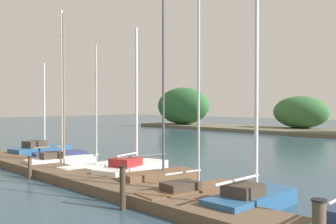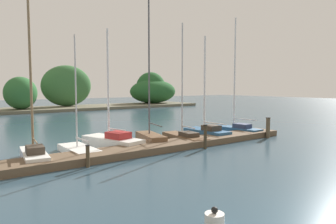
# 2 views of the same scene
# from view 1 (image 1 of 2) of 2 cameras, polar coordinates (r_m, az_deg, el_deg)

# --- Properties ---
(dock_pier) EXTENTS (21.54, 1.80, 0.35)m
(dock_pier) POSITION_cam_1_polar(r_m,az_deg,el_deg) (15.27, -11.61, -10.15)
(dock_pier) COLOR brown
(dock_pier) RESTS_ON ground
(sailboat_0) EXTENTS (1.77, 4.02, 5.70)m
(sailboat_0) POSITION_cam_1_polar(r_m,az_deg,el_deg) (24.25, -18.48, -5.46)
(sailboat_0) COLOR #285684
(sailboat_0) RESTS_ON ground
(sailboat_1) EXTENTS (1.79, 3.04, 8.45)m
(sailboat_1) POSITION_cam_1_polar(r_m,az_deg,el_deg) (22.28, -15.86, -5.80)
(sailboat_1) COLOR navy
(sailboat_1) RESTS_ON ground
(sailboat_2) EXTENTS (1.39, 3.55, 7.71)m
(sailboat_2) POSITION_cam_1_polar(r_m,az_deg,el_deg) (19.72, -15.86, -6.75)
(sailboat_2) COLOR white
(sailboat_2) RESTS_ON ground
(sailboat_3) EXTENTS (1.21, 3.36, 5.93)m
(sailboat_3) POSITION_cam_1_polar(r_m,az_deg,el_deg) (18.13, -11.00, -8.13)
(sailboat_3) COLOR white
(sailboat_3) RESTS_ON ground
(sailboat_4) EXTENTS (2.17, 4.30, 6.54)m
(sailboat_4) POSITION_cam_1_polar(r_m,az_deg,el_deg) (16.75, -5.14, -8.38)
(sailboat_4) COLOR white
(sailboat_4) RESTS_ON ground
(sailboat_5) EXTENTS (1.59, 3.37, 8.55)m
(sailboat_5) POSITION_cam_1_polar(r_m,az_deg,el_deg) (14.73, -0.98, -9.43)
(sailboat_5) COLOR brown
(sailboat_5) RESTS_ON ground
(sailboat_6) EXTENTS (1.58, 4.27, 7.22)m
(sailboat_6) POSITION_cam_1_polar(r_m,az_deg,el_deg) (12.93, 4.01, -11.58)
(sailboat_6) COLOR brown
(sailboat_6) RESTS_ON ground
(sailboat_7) EXTENTS (1.23, 3.67, 6.66)m
(sailboat_7) POSITION_cam_1_polar(r_m,az_deg,el_deg) (11.84, 12.73, -12.33)
(sailboat_7) COLOR #285684
(sailboat_7) RESTS_ON ground
(mooring_piling_1) EXTENTS (0.18, 0.18, 0.95)m
(mooring_piling_1) POSITION_cam_1_polar(r_m,az_deg,el_deg) (17.30, -20.17, -7.83)
(mooring_piling_1) COLOR #4C3D28
(mooring_piling_1) RESTS_ON ground
(mooring_piling_2) EXTENTS (0.20, 0.20, 1.33)m
(mooring_piling_2) POSITION_cam_1_polar(r_m,az_deg,el_deg) (11.57, -6.86, -11.31)
(mooring_piling_2) COLOR #3D3323
(mooring_piling_2) RESTS_ON ground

